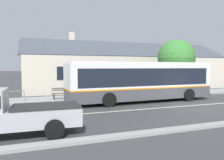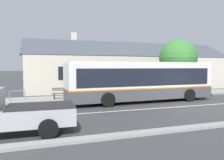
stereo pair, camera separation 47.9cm
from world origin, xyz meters
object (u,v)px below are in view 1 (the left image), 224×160
Objects in this scene: transit_bus at (142,80)px; street_tree_primary at (176,59)px; bike_rack at (16,94)px; bench_by_building at (63,94)px; pickup_truck_silver at (1,113)px.

street_tree_primary is (6.03, 3.84, 1.89)m from transit_bus.
transit_bus is 10.34× the size of bike_rack.
transit_bus reaches higher than bench_by_building.
bench_by_building is at bearing 67.22° from pickup_truck_silver.
transit_bus is at bearing -23.72° from bench_by_building.
street_tree_primary reaches higher than bench_by_building.
pickup_truck_silver is 5.06× the size of bike_rack.
bike_rack is (-3.51, 0.15, 0.11)m from bench_by_building.
transit_bus is 11.07m from pickup_truck_silver.
bench_by_building is 0.33× the size of street_tree_primary.
street_tree_primary reaches higher than pickup_truck_silver.
transit_bus is 2.13× the size of street_tree_primary.
bench_by_building reaches higher than bike_rack.
bike_rack is (-9.31, 2.69, -1.00)m from transit_bus.
bench_by_building is (-5.80, 2.55, -1.10)m from transit_bus.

